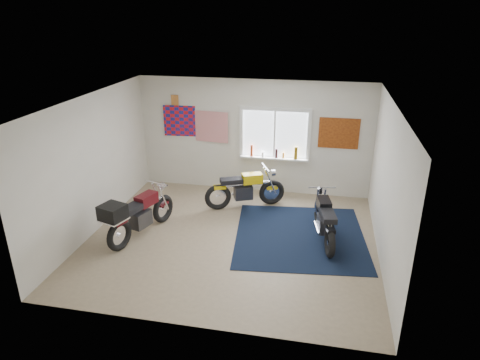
% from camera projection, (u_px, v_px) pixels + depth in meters
% --- Properties ---
extents(ground, '(5.50, 5.50, 0.00)m').
position_uv_depth(ground, '(231.00, 239.00, 8.32)').
color(ground, '#9E896B').
rests_on(ground, ground).
extents(room_shell, '(5.50, 5.50, 5.50)m').
position_uv_depth(room_shell, '(231.00, 160.00, 7.70)').
color(room_shell, white).
rests_on(room_shell, ground).
extents(navy_rug, '(2.77, 2.86, 0.01)m').
position_uv_depth(navy_rug, '(300.00, 236.00, 8.44)').
color(navy_rug, black).
rests_on(navy_rug, ground).
extents(window_assembly, '(1.66, 0.17, 1.26)m').
position_uv_depth(window_assembly, '(275.00, 138.00, 9.96)').
color(window_assembly, white).
rests_on(window_assembly, room_shell).
extents(oil_bottles, '(1.12, 0.09, 0.30)m').
position_uv_depth(oil_bottles, '(278.00, 153.00, 10.00)').
color(oil_bottles, maroon).
rests_on(oil_bottles, window_assembly).
extents(flag_display, '(1.60, 0.10, 1.17)m').
position_uv_depth(flag_display, '(175.00, 100.00, 10.11)').
color(flag_display, red).
rests_on(flag_display, room_shell).
extents(triumph_poster, '(0.90, 0.03, 0.70)m').
position_uv_depth(triumph_poster, '(339.00, 133.00, 9.63)').
color(triumph_poster, '#A54C14').
rests_on(triumph_poster, room_shell).
extents(yellow_triumph, '(1.72, 0.87, 0.92)m').
position_uv_depth(yellow_triumph, '(245.00, 190.00, 9.53)').
color(yellow_triumph, black).
rests_on(yellow_triumph, ground).
extents(black_chrome_bike, '(0.58, 1.78, 0.92)m').
position_uv_depth(black_chrome_bike, '(324.00, 221.00, 8.18)').
color(black_chrome_bike, black).
rests_on(black_chrome_bike, navy_rug).
extents(maroon_tourer, '(0.89, 1.86, 0.96)m').
position_uv_depth(maroon_tourer, '(136.00, 215.00, 8.19)').
color(maroon_tourer, black).
rests_on(maroon_tourer, ground).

